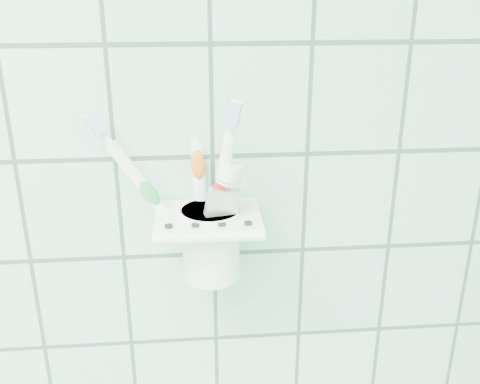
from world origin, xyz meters
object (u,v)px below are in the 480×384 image
object	(u,v)px
holder_bracket	(208,220)
cup	(211,240)
toothpaste_tube	(207,211)
toothbrush_pink	(204,179)
toothbrush_blue	(204,171)
toothbrush_orange	(203,183)

from	to	relation	value
holder_bracket	cup	world-z (taller)	same
holder_bracket	toothpaste_tube	world-z (taller)	toothpaste_tube
holder_bracket	toothpaste_tube	xyz separation A→B (m)	(-0.00, -0.01, 0.01)
toothbrush_pink	toothpaste_tube	world-z (taller)	toothbrush_pink
toothbrush_pink	toothbrush_blue	xyz separation A→B (m)	(-0.00, 0.00, 0.01)
cup	toothpaste_tube	distance (m)	0.04
holder_bracket	toothbrush_blue	size ratio (longest dim) A/B	0.50
cup	toothbrush_pink	distance (m)	0.07
toothbrush_pink	toothbrush_blue	world-z (taller)	toothbrush_blue
toothbrush_pink	toothbrush_blue	size ratio (longest dim) A/B	0.91
cup	toothbrush_blue	world-z (taller)	toothbrush_blue
toothbrush_orange	toothbrush_blue	bearing A→B (deg)	52.42
holder_bracket	toothbrush_orange	size ratio (longest dim) A/B	0.56
toothbrush_blue	toothbrush_orange	bearing A→B (deg)	-144.65
holder_bracket	toothbrush_blue	distance (m)	0.05
cup	toothbrush_blue	size ratio (longest dim) A/B	0.36
toothbrush_pink	toothbrush_orange	bearing A→B (deg)	82.66
toothbrush_pink	toothpaste_tube	size ratio (longest dim) A/B	1.48
toothbrush_pink	toothbrush_orange	xyz separation A→B (m)	(-0.00, 0.00, -0.01)
toothbrush_pink	holder_bracket	bearing A→B (deg)	-95.88
toothbrush_orange	cup	bearing A→B (deg)	-27.38
cup	toothbrush_orange	xyz separation A→B (m)	(-0.01, 0.01, 0.06)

